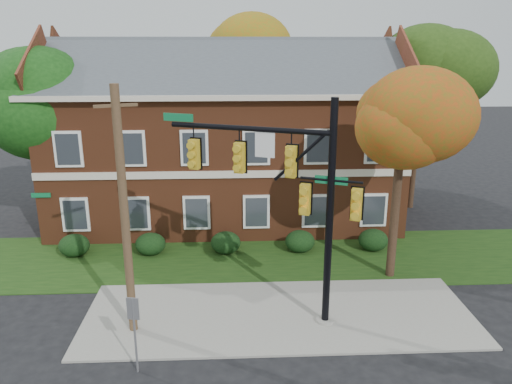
{
  "coord_description": "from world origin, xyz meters",
  "views": [
    {
      "loc": [
        -1.6,
        -15.0,
        9.57
      ],
      "look_at": [
        -0.75,
        3.0,
        4.11
      ],
      "focal_mm": 35.0,
      "sensor_mm": 36.0,
      "label": 1
    }
  ],
  "objects_px": {
    "tree_far_rear": "(246,52)",
    "traffic_signal": "(289,187)",
    "tree_left_rear": "(31,101)",
    "utility_pole": "(125,215)",
    "tree_right_rear": "(430,69)",
    "hedge_right": "(300,241)",
    "hedge_far_right": "(373,240)",
    "hedge_far_left": "(74,245)",
    "sign_post": "(134,322)",
    "tree_near_right": "(410,120)",
    "hedge_center": "(226,243)",
    "hedge_left": "(150,244)",
    "apartment_building": "(225,129)"
  },
  "relations": [
    {
      "from": "apartment_building",
      "to": "tree_far_rear",
      "type": "relative_size",
      "value": 1.63
    },
    {
      "from": "hedge_left",
      "to": "traffic_signal",
      "type": "distance_m",
      "value": 9.26
    },
    {
      "from": "tree_left_rear",
      "to": "tree_right_rear",
      "type": "xyz_separation_m",
      "value": [
        21.05,
        1.97,
        1.44
      ]
    },
    {
      "from": "tree_far_rear",
      "to": "hedge_center",
      "type": "bearing_deg",
      "value": -95.85
    },
    {
      "from": "tree_right_rear",
      "to": "hedge_left",
      "type": "bearing_deg",
      "value": -157.58
    },
    {
      "from": "hedge_far_right",
      "to": "utility_pole",
      "type": "bearing_deg",
      "value": -147.35
    },
    {
      "from": "hedge_right",
      "to": "sign_post",
      "type": "xyz_separation_m",
      "value": [
        -6.07,
        -8.7,
        1.16
      ]
    },
    {
      "from": "apartment_building",
      "to": "hedge_left",
      "type": "distance_m",
      "value": 7.73
    },
    {
      "from": "hedge_left",
      "to": "tree_left_rear",
      "type": "distance_m",
      "value": 9.69
    },
    {
      "from": "hedge_right",
      "to": "tree_right_rear",
      "type": "bearing_deg",
      "value": 38.02
    },
    {
      "from": "hedge_right",
      "to": "sign_post",
      "type": "distance_m",
      "value": 10.67
    },
    {
      "from": "hedge_center",
      "to": "tree_right_rear",
      "type": "bearing_deg",
      "value": 28.37
    },
    {
      "from": "apartment_building",
      "to": "utility_pole",
      "type": "relative_size",
      "value": 2.25
    },
    {
      "from": "hedge_far_right",
      "to": "apartment_building",
      "type": "bearing_deg",
      "value": 143.11
    },
    {
      "from": "apartment_building",
      "to": "sign_post",
      "type": "height_order",
      "value": "apartment_building"
    },
    {
      "from": "hedge_left",
      "to": "hedge_right",
      "type": "bearing_deg",
      "value": 0.0
    },
    {
      "from": "hedge_far_right",
      "to": "utility_pole",
      "type": "distance_m",
      "value": 12.56
    },
    {
      "from": "traffic_signal",
      "to": "hedge_left",
      "type": "bearing_deg",
      "value": 156.47
    },
    {
      "from": "sign_post",
      "to": "traffic_signal",
      "type": "bearing_deg",
      "value": 41.79
    },
    {
      "from": "hedge_far_left",
      "to": "sign_post",
      "type": "bearing_deg",
      "value": -62.99
    },
    {
      "from": "hedge_left",
      "to": "tree_far_rear",
      "type": "height_order",
      "value": "tree_far_rear"
    },
    {
      "from": "apartment_building",
      "to": "tree_left_rear",
      "type": "relative_size",
      "value": 2.12
    },
    {
      "from": "hedge_far_right",
      "to": "tree_far_rear",
      "type": "xyz_separation_m",
      "value": [
        -5.66,
        13.09,
        8.32
      ]
    },
    {
      "from": "hedge_right",
      "to": "sign_post",
      "type": "relative_size",
      "value": 0.56
    },
    {
      "from": "hedge_far_right",
      "to": "tree_far_rear",
      "type": "height_order",
      "value": "tree_far_rear"
    },
    {
      "from": "hedge_left",
      "to": "hedge_right",
      "type": "distance_m",
      "value": 7.0
    },
    {
      "from": "tree_left_rear",
      "to": "hedge_far_right",
      "type": "bearing_deg",
      "value": -13.89
    },
    {
      "from": "hedge_left",
      "to": "tree_far_rear",
      "type": "xyz_separation_m",
      "value": [
        4.84,
        13.09,
        8.32
      ]
    },
    {
      "from": "tree_far_rear",
      "to": "apartment_building",
      "type": "bearing_deg",
      "value": -99.71
    },
    {
      "from": "tree_near_right",
      "to": "traffic_signal",
      "type": "xyz_separation_m",
      "value": [
        -4.98,
        -2.95,
        -1.75
      ]
    },
    {
      "from": "hedge_far_left",
      "to": "tree_near_right",
      "type": "relative_size",
      "value": 0.16
    },
    {
      "from": "hedge_far_left",
      "to": "hedge_center",
      "type": "distance_m",
      "value": 7.0
    },
    {
      "from": "hedge_left",
      "to": "utility_pole",
      "type": "height_order",
      "value": "utility_pole"
    },
    {
      "from": "hedge_left",
      "to": "tree_near_right",
      "type": "relative_size",
      "value": 0.16
    },
    {
      "from": "apartment_building",
      "to": "tree_right_rear",
      "type": "xyz_separation_m",
      "value": [
        11.31,
        0.86,
        3.13
      ]
    },
    {
      "from": "traffic_signal",
      "to": "tree_far_rear",
      "type": "bearing_deg",
      "value": 114.38
    },
    {
      "from": "apartment_building",
      "to": "hedge_center",
      "type": "relative_size",
      "value": 13.43
    },
    {
      "from": "hedge_right",
      "to": "traffic_signal",
      "type": "relative_size",
      "value": 0.18
    },
    {
      "from": "tree_left_rear",
      "to": "utility_pole",
      "type": "xyz_separation_m",
      "value": [
        6.63,
        -10.61,
        -2.43
      ]
    },
    {
      "from": "hedge_left",
      "to": "tree_left_rear",
      "type": "xyz_separation_m",
      "value": [
        -6.23,
        4.14,
        6.16
      ]
    },
    {
      "from": "traffic_signal",
      "to": "tree_left_rear",
      "type": "bearing_deg",
      "value": 162.02
    },
    {
      "from": "tree_right_rear",
      "to": "tree_far_rear",
      "type": "distance_m",
      "value": 12.2
    },
    {
      "from": "hedge_right",
      "to": "tree_left_rear",
      "type": "bearing_deg",
      "value": 162.63
    },
    {
      "from": "sign_post",
      "to": "hedge_left",
      "type": "bearing_deg",
      "value": 106.65
    },
    {
      "from": "hedge_left",
      "to": "tree_left_rear",
      "type": "height_order",
      "value": "tree_left_rear"
    },
    {
      "from": "tree_far_rear",
      "to": "traffic_signal",
      "type": "xyz_separation_m",
      "value": [
        0.9,
        -18.87,
        -3.93
      ]
    },
    {
      "from": "hedge_center",
      "to": "tree_right_rear",
      "type": "distance_m",
      "value": 14.94
    },
    {
      "from": "hedge_left",
      "to": "tree_near_right",
      "type": "distance_m",
      "value": 12.68
    },
    {
      "from": "tree_right_rear",
      "to": "sign_post",
      "type": "bearing_deg",
      "value": -133.14
    },
    {
      "from": "traffic_signal",
      "to": "utility_pole",
      "type": "xyz_separation_m",
      "value": [
        -5.34,
        -0.69,
        -0.67
      ]
    }
  ]
}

